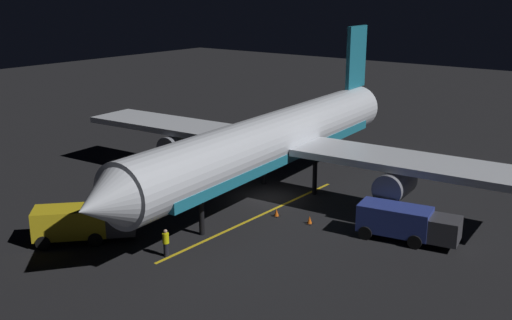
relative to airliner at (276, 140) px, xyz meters
The scene contains 8 objects.
ground_plane 4.64m from the airliner, 94.01° to the left, with size 180.00×180.00×0.20m, color black.
apron_guide_stripe 6.65m from the airliner, 109.17° to the left, with size 0.24×19.29×0.01m, color gold.
airliner is the anchor object (origin of this frame).
baggage_truck 15.86m from the airliner, 72.15° to the left, with size 5.82×5.98×2.29m.
catering_truck 12.27m from the airliner, 169.72° to the left, with size 6.60×3.17×2.22m.
ground_crew_worker 13.64m from the airliner, 95.23° to the left, with size 0.40×0.40×1.74m.
traffic_cone_near_left 7.58m from the airliner, 147.23° to the left, with size 0.50×0.50×0.55m.
traffic_cone_near_right 6.17m from the airliner, 126.05° to the left, with size 0.50×0.50×0.55m.
Camera 1 is at (-25.74, 35.73, 15.54)m, focal length 42.14 mm.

